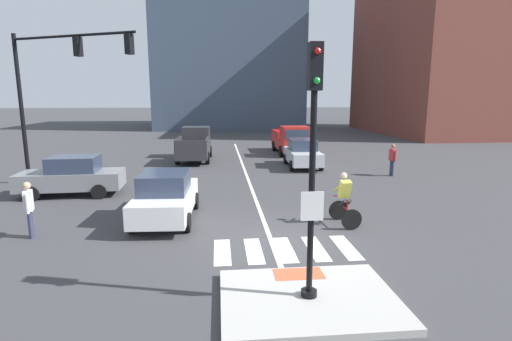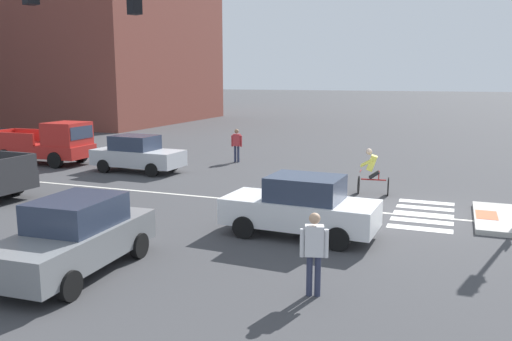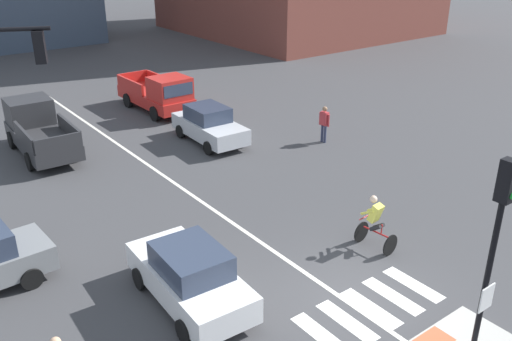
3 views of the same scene
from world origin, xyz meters
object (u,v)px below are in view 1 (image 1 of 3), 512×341
cyclist (345,198)px  signal_pole (313,151)px  car_grey_cross_left (72,176)px  pedestrian_at_curb_left (29,205)px  traffic_light_mast (53,80)px  car_white_westbound_near (166,196)px  pickup_truck_charcoal_westbound_distant (195,145)px  pedestrian_waiting_far_side (392,157)px  pickup_truck_red_eastbound_distant (291,141)px  car_silver_eastbound_far (302,153)px

cyclist → signal_pole: bearing=-115.4°
signal_pole → car_grey_cross_left: bearing=129.3°
signal_pole → pedestrian_at_curb_left: bearing=148.6°
traffic_light_mast → car_white_westbound_near: traffic_light_mast is taller
car_white_westbound_near → pedestrian_at_curb_left: 3.95m
signal_pole → pickup_truck_charcoal_westbound_distant: signal_pole is taller
traffic_light_mast → pedestrian_at_curb_left: (1.67, -6.82, -3.82)m
signal_pole → pedestrian_waiting_far_side: 14.34m
traffic_light_mast → pedestrian_waiting_far_side: traffic_light_mast is taller
pickup_truck_red_eastbound_distant → cyclist: (-1.23, -15.84, -0.11)m
traffic_light_mast → pedestrian_waiting_far_side: 16.61m
pedestrian_waiting_far_side → car_white_westbound_near: bearing=-149.0°
cyclist → pedestrian_waiting_far_side: size_ratio=1.01×
pedestrian_at_curb_left → pedestrian_waiting_far_side: size_ratio=1.00×
traffic_light_mast → pedestrian_at_curb_left: traffic_light_mast is taller
pedestrian_waiting_far_side → car_grey_cross_left: bearing=-170.2°
car_white_westbound_near → signal_pole: bearing=-58.6°
signal_pole → car_silver_eastbound_far: 15.81m
pickup_truck_red_eastbound_distant → pedestrian_at_curb_left: 19.39m
car_silver_eastbound_far → pickup_truck_charcoal_westbound_distant: 7.29m
car_grey_cross_left → car_silver_eastbound_far: bearing=27.5°
pedestrian_at_curb_left → car_silver_eastbound_far: bearing=46.4°
car_grey_cross_left → cyclist: cyclist is taller
car_grey_cross_left → pedestrian_at_curb_left: (0.62, -5.17, 0.17)m
car_silver_eastbound_far → cyclist: cyclist is taller
cyclist → pedestrian_waiting_far_side: (4.99, 7.45, 0.11)m
signal_pole → car_white_westbound_near: bearing=121.4°
signal_pole → pedestrian_waiting_far_side: (7.25, 12.20, -2.09)m
car_grey_cross_left → pickup_truck_red_eastbound_distant: (11.33, 11.00, 0.17)m
car_grey_cross_left → pickup_truck_red_eastbound_distant: pickup_truck_red_eastbound_distant is taller
car_silver_eastbound_far → pedestrian_waiting_far_side: bearing=-37.5°
signal_pole → pickup_truck_red_eastbound_distant: size_ratio=0.94×
traffic_light_mast → car_silver_eastbound_far: size_ratio=1.64×
car_silver_eastbound_far → pickup_truck_charcoal_westbound_distant: size_ratio=0.81×
signal_pole → pickup_truck_red_eastbound_distant: signal_pole is taller
car_grey_cross_left → pickup_truck_charcoal_westbound_distant: (4.58, 9.15, 0.17)m
signal_pole → traffic_light_mast: traffic_light_mast is taller
signal_pole → car_silver_eastbound_far: size_ratio=1.17×
pedestrian_waiting_far_side → pedestrian_at_curb_left: bearing=-151.7°
car_grey_cross_left → cyclist: bearing=-25.6°
car_silver_eastbound_far → car_white_westbound_near: size_ratio=1.00×
signal_pole → traffic_light_mast: (-8.89, 11.24, 1.74)m
traffic_light_mast → pickup_truck_red_eastbound_distant: size_ratio=1.33×
car_silver_eastbound_far → pedestrian_waiting_far_side: 5.13m
car_silver_eastbound_far → cyclist: 10.61m
pickup_truck_charcoal_westbound_distant → car_white_westbound_near: bearing=-91.0°
signal_pole → traffic_light_mast: bearing=128.3°
car_white_westbound_near → pickup_truck_charcoal_westbound_distant: pickup_truck_charcoal_westbound_distant is taller
cyclist → pedestrian_waiting_far_side: bearing=56.2°
car_white_westbound_near → pedestrian_waiting_far_side: bearing=31.0°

